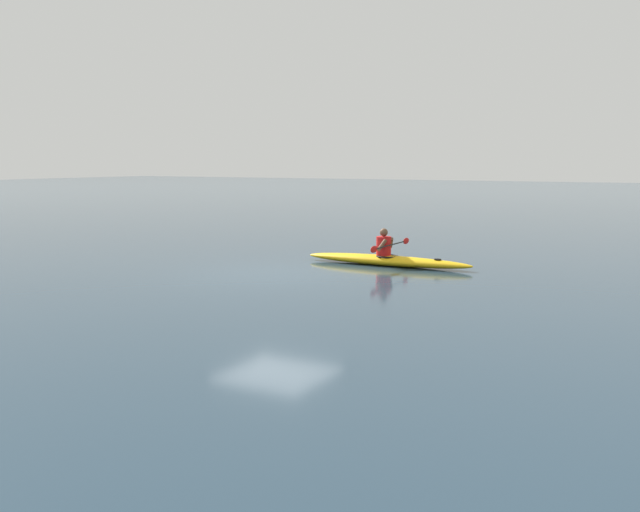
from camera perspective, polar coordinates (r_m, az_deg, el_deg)
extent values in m
plane|color=#233847|center=(17.03, -3.52, -1.45)|extent=(160.00, 160.00, 0.00)
ellipsoid|color=#EAB214|center=(18.44, 5.41, -0.36)|extent=(4.60, 0.68, 0.26)
torus|color=black|center=(18.42, 5.44, -0.01)|extent=(0.58, 0.58, 0.04)
cylinder|color=black|center=(17.92, 9.45, -0.27)|extent=(0.18, 0.18, 0.02)
cylinder|color=red|center=(18.43, 5.15, 0.82)|extent=(0.39, 0.39, 0.48)
sphere|color=brown|center=(18.39, 5.17, 1.91)|extent=(0.21, 0.21, 0.21)
cylinder|color=black|center=(18.35, 5.73, 0.89)|extent=(0.05, 2.07, 0.03)
ellipsoid|color=red|center=(19.30, 6.95, 1.21)|extent=(0.04, 0.40, 0.17)
ellipsoid|color=red|center=(17.41, 4.37, 0.54)|extent=(0.04, 0.40, 0.17)
cylinder|color=brown|center=(18.66, 5.75, 1.06)|extent=(0.22, 0.27, 0.34)
cylinder|color=brown|center=(18.13, 5.01, 0.88)|extent=(0.22, 0.27, 0.34)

